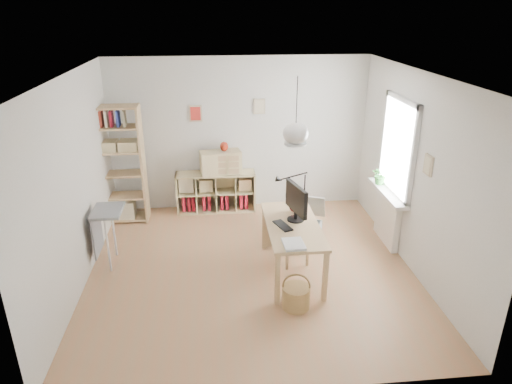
{
  "coord_description": "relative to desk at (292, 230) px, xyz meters",
  "views": [
    {
      "loc": [
        -0.48,
        -5.57,
        3.48
      ],
      "look_at": [
        0.1,
        0.3,
        1.05
      ],
      "focal_mm": 32.0,
      "sensor_mm": 36.0,
      "label": 1
    }
  ],
  "objects": [
    {
      "name": "room_shell",
      "position": [
        -0.0,
        0.0,
        1.34
      ],
      "size": [
        4.5,
        4.5,
        4.5
      ],
      "color": "white",
      "rests_on": "ground"
    },
    {
      "name": "drawer_chest",
      "position": [
        -0.9,
        2.19,
        0.26
      ],
      "size": [
        0.74,
        0.43,
        0.4
      ],
      "primitive_type": "cube",
      "rotation": [
        0.0,
        0.0,
        0.16
      ],
      "color": "beige",
      "rests_on": "cube_shelf"
    },
    {
      "name": "task_lamp",
      "position": [
        0.04,
        0.53,
        0.44
      ],
      "size": [
        0.48,
        0.18,
        0.51
      ],
      "color": "black",
      "rests_on": "desk"
    },
    {
      "name": "wicker_basket",
      "position": [
        -0.08,
        -0.79,
        -0.5
      ],
      "size": [
        0.35,
        0.34,
        0.48
      ],
      "rotation": [
        0.0,
        0.0,
        -0.18
      ],
      "color": "#AB824D",
      "rests_on": "ground"
    },
    {
      "name": "windowsill",
      "position": [
        1.59,
        0.75,
        0.17
      ],
      "size": [
        0.22,
        1.2,
        0.06
      ],
      "primitive_type": "cube",
      "color": "white",
      "rests_on": "radiator"
    },
    {
      "name": "ground",
      "position": [
        -0.55,
        0.15,
        -0.66
      ],
      "size": [
        4.5,
        4.5,
        0.0
      ],
      "primitive_type": "plane",
      "color": "#AB7F55",
      "rests_on": "ground"
    },
    {
      "name": "red_vase",
      "position": [
        -0.83,
        2.19,
        0.55
      ],
      "size": [
        0.14,
        0.14,
        0.17
      ],
      "primitive_type": "ellipsoid",
      "color": "maroon",
      "rests_on": "drawer_chest"
    },
    {
      "name": "radiator",
      "position": [
        1.64,
        0.75,
        -0.26
      ],
      "size": [
        0.1,
        0.8,
        0.8
      ],
      "primitive_type": "cube",
      "color": "white",
      "rests_on": "ground"
    },
    {
      "name": "storage_chest",
      "position": [
        0.31,
        0.91,
        -0.44
      ],
      "size": [
        0.87,
        0.91,
        0.67
      ],
      "rotation": [
        0.0,
        0.0,
        -0.41
      ],
      "color": "beige",
      "rests_on": "ground"
    },
    {
      "name": "cube_shelf",
      "position": [
        -1.02,
        2.23,
        -0.36
      ],
      "size": [
        1.4,
        0.38,
        0.72
      ],
      "color": "beige",
      "rests_on": "ground"
    },
    {
      "name": "monitor",
      "position": [
        0.06,
        0.12,
        0.38
      ],
      "size": [
        0.23,
        0.58,
        0.51
      ],
      "rotation": [
        0.0,
        0.0,
        0.25
      ],
      "color": "black",
      "rests_on": "desk"
    },
    {
      "name": "chair",
      "position": [
        0.06,
        0.31,
        -0.23
      ],
      "size": [
        0.44,
        0.44,
        0.75
      ],
      "rotation": [
        0.0,
        0.0,
        0.22
      ],
      "color": "gray",
      "rests_on": "ground"
    },
    {
      "name": "tall_bookshelf",
      "position": [
        -2.59,
        1.95,
        0.43
      ],
      "size": [
        0.8,
        0.38,
        2.0
      ],
      "color": "tan",
      "rests_on": "ground"
    },
    {
      "name": "window_unit",
      "position": [
        1.68,
        0.75,
        0.89
      ],
      "size": [
        0.07,
        1.16,
        1.46
      ],
      "color": "white",
      "rests_on": "ground"
    },
    {
      "name": "desk",
      "position": [
        0.0,
        0.0,
        0.0
      ],
      "size": [
        0.7,
        1.5,
        0.75
      ],
      "color": "tan",
      "rests_on": "ground"
    },
    {
      "name": "keyboard",
      "position": [
        -0.14,
        -0.05,
        0.1
      ],
      "size": [
        0.24,
        0.37,
        0.02
      ],
      "primitive_type": "cube",
      "rotation": [
        0.0,
        0.0,
        0.35
      ],
      "color": "black",
      "rests_on": "desk"
    },
    {
      "name": "potted_plant",
      "position": [
        1.57,
        1.05,
        0.35
      ],
      "size": [
        0.34,
        0.32,
        0.3
      ],
      "primitive_type": "imported",
      "rotation": [
        0.0,
        0.0,
        0.42
      ],
      "color": "#215720",
      "rests_on": "windowsill"
    },
    {
      "name": "side_table",
      "position": [
        -2.59,
        0.5,
        0.01
      ],
      "size": [
        0.4,
        0.55,
        0.85
      ],
      "color": "gray",
      "rests_on": "ground"
    },
    {
      "name": "yarn_ball",
      "position": [
        0.1,
        0.39,
        0.18
      ],
      "size": [
        0.17,
        0.17,
        0.17
      ],
      "primitive_type": "sphere",
      "color": "#540B14",
      "rests_on": "desk"
    },
    {
      "name": "paper_tray",
      "position": [
        -0.09,
        -0.58,
        0.11
      ],
      "size": [
        0.27,
        0.33,
        0.03
      ],
      "primitive_type": "cube",
      "rotation": [
        0.0,
        0.0,
        0.05
      ],
      "color": "white",
      "rests_on": "desk"
    }
  ]
}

